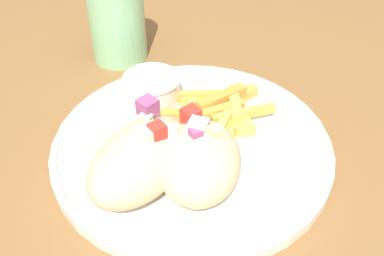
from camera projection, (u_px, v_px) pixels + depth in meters
table at (158, 183)px, 0.54m from camera, size 1.54×1.54×0.73m
plate at (192, 145)px, 0.49m from camera, size 0.30×0.30×0.02m
pita_sandwich_near at (199, 160)px, 0.43m from camera, size 0.13×0.12×0.06m
pita_sandwich_far at (141, 159)px, 0.43m from camera, size 0.13×0.08×0.07m
fries_pile at (219, 111)px, 0.52m from camera, size 0.13×0.12×0.02m
sauce_ramekin at (152, 88)px, 0.53m from camera, size 0.07×0.07×0.04m
water_glass at (117, 22)px, 0.62m from camera, size 0.08×0.08×0.12m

